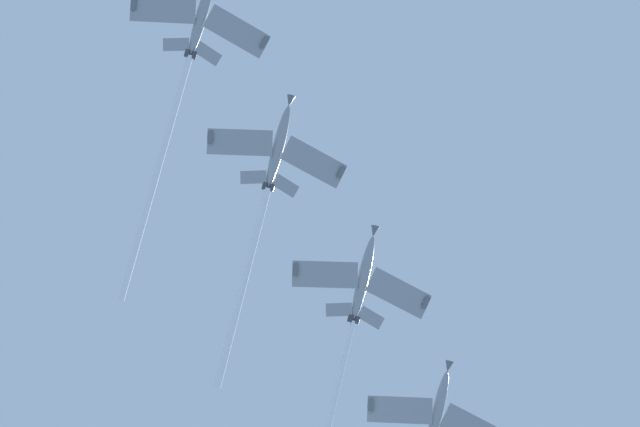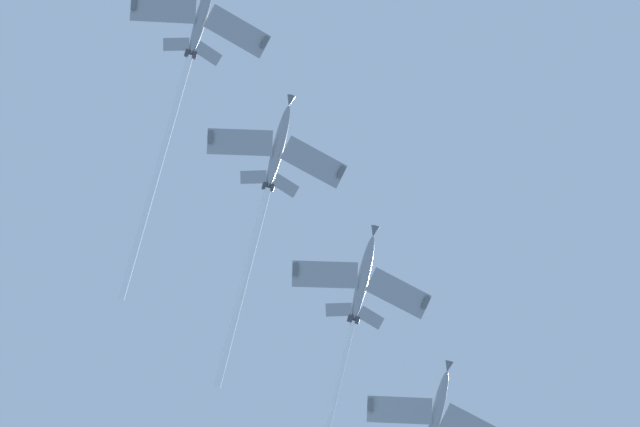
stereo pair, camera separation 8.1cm
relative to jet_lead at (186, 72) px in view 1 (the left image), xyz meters
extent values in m
ellipsoid|color=gray|center=(-7.07, 1.43, 4.24)|extent=(11.14, 3.76, 7.24)
ellipsoid|color=black|center=(-8.55, 1.73, 5.82)|extent=(3.01, 1.55, 2.19)
cube|color=gray|center=(-7.49, -3.89, 3.75)|extent=(3.61, 9.13, 1.99)
cube|color=#595E60|center=(-7.99, -7.97, 3.70)|extent=(1.64, 0.77, 1.01)
cube|color=gray|center=(-5.39, 6.50, 3.75)|extent=(6.76, 9.50, 1.99)
cube|color=#595E60|center=(-4.26, 10.45, 3.70)|extent=(1.76, 1.32, 1.01)
cube|color=gray|center=(-3.29, -1.66, 1.71)|extent=(2.03, 3.76, 1.05)
cube|color=gray|center=(-2.39, 2.81, 1.71)|extent=(3.19, 3.94, 1.05)
cube|color=#595E60|center=(-2.31, 0.47, 3.02)|extent=(3.45, 0.87, 3.63)
cylinder|color=#38383D|center=(-2.30, 0.01, 1.22)|extent=(1.40, 1.04, 1.20)
cylinder|color=#38383D|center=(-2.12, 0.89, 1.22)|extent=(1.40, 1.04, 1.20)
cylinder|color=white|center=(12.69, -2.57, -7.70)|extent=(30.07, 6.89, 18.38)
ellipsoid|color=gray|center=(2.61, -15.85, -3.34)|extent=(11.15, 3.89, 7.20)
cone|color=#595E60|center=(-3.06, -14.63, 0.02)|extent=(2.19, 1.59, 1.84)
ellipsoid|color=black|center=(1.13, -15.53, -1.77)|extent=(3.02, 1.58, 2.18)
cube|color=gray|center=(2.12, -21.17, -3.83)|extent=(3.50, 9.10, 1.98)
cube|color=#595E60|center=(1.57, -25.24, -3.88)|extent=(1.64, 0.75, 1.01)
cube|color=gray|center=(4.35, -10.80, -3.83)|extent=(6.85, 9.50, 1.98)
cube|color=#595E60|center=(5.52, -6.86, -3.88)|extent=(1.76, 1.34, 1.01)
cube|color=gray|center=(6.35, -18.99, -5.86)|extent=(2.00, 3.75, 1.04)
cube|color=gray|center=(7.31, -14.53, -5.86)|extent=(3.22, 3.94, 1.04)
cube|color=#595E60|center=(7.35, -16.87, -4.54)|extent=(3.44, 0.91, 3.63)
cylinder|color=#38383D|center=(7.37, -17.33, -6.34)|extent=(1.41, 1.05, 1.19)
cylinder|color=#38383D|center=(7.56, -16.45, -6.34)|extent=(1.41, 1.05, 1.19)
cylinder|color=white|center=(19.40, -19.46, -13.43)|extent=(24.28, 6.20, 14.89)
ellipsoid|color=gray|center=(11.60, -33.98, -11.07)|extent=(11.11, 3.92, 7.27)
cone|color=#595E60|center=(5.96, -32.74, -7.66)|extent=(2.20, 1.60, 1.85)
ellipsoid|color=black|center=(10.13, -33.65, -9.48)|extent=(3.02, 1.59, 2.20)
cube|color=gray|center=(11.09, -39.29, -11.56)|extent=(3.46, 9.09, 2.00)
cube|color=#595E60|center=(10.52, -43.36, -11.61)|extent=(1.63, 0.75, 1.02)
cube|color=gray|center=(13.36, -28.94, -11.56)|extent=(6.86, 9.49, 2.00)
cube|color=#595E60|center=(14.55, -25.00, -11.61)|extent=(1.75, 1.34, 1.02)
cube|color=gray|center=(15.32, -37.13, -13.61)|extent=(1.98, 3.74, 1.05)
cube|color=gray|center=(16.29, -32.67, -13.61)|extent=(3.23, 3.93, 1.05)
cube|color=#595E60|center=(16.33, -35.01, -12.30)|extent=(3.45, 0.92, 3.63)
cylinder|color=#38383D|center=(16.33, -35.47, -14.10)|extent=(1.41, 1.05, 1.20)
cylinder|color=#38383D|center=(16.53, -34.60, -14.10)|extent=(1.41, 1.05, 1.20)
cylinder|color=white|center=(27.85, -37.54, -21.00)|extent=(23.04, 5.77, 14.26)
ellipsoid|color=gray|center=(22.46, -51.51, -17.39)|extent=(11.21, 3.77, 7.10)
cone|color=#595E60|center=(16.74, -50.35, -14.09)|extent=(2.18, 1.57, 1.83)
ellipsoid|color=black|center=(20.95, -51.21, -15.84)|extent=(3.02, 1.55, 2.16)
cube|color=gray|center=(24.14, -46.44, -17.88)|extent=(6.78, 9.52, 1.95)
cube|color=#595E60|center=(25.26, -42.49, -17.92)|extent=(1.77, 1.33, 0.99)
camera|label=1|loc=(-43.69, 2.32, -143.00)|focal=59.96mm
camera|label=2|loc=(-43.65, 2.39, -143.00)|focal=59.96mm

